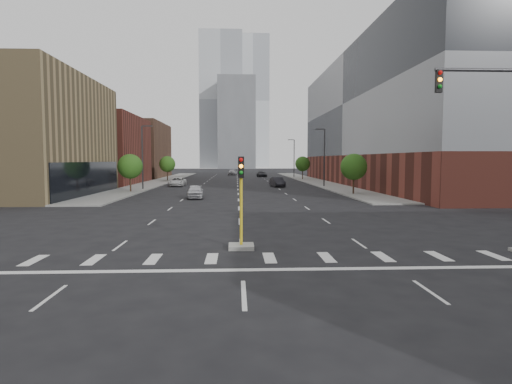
{
  "coord_description": "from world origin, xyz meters",
  "views": [
    {
      "loc": [
        -0.22,
        -11.21,
        4.24
      ],
      "look_at": [
        0.84,
        11.91,
        2.5
      ],
      "focal_mm": 30.0,
      "sensor_mm": 36.0,
      "label": 1
    }
  ],
  "objects": [
    {
      "name": "median_traffic_signal",
      "position": [
        0.0,
        8.97,
        0.97
      ],
      "size": [
        1.2,
        1.2,
        4.4
      ],
      "color": "#999993",
      "rests_on": "ground"
    },
    {
      "name": "tower_mid",
      "position": [
        0.0,
        200.0,
        22.0
      ],
      "size": [
        18.0,
        18.0,
        44.0
      ],
      "primitive_type": "cube",
      "color": "slate",
      "rests_on": "ground"
    },
    {
      "name": "car_deep_right",
      "position": [
        6.07,
        94.75,
        0.7
      ],
      "size": [
        2.63,
        5.03,
        1.39
      ],
      "primitive_type": "imported",
      "rotation": [
        0.0,
        0.0,
        0.15
      ],
      "color": "black",
      "rests_on": "ground"
    },
    {
      "name": "building_left_mid",
      "position": [
        -27.5,
        40.0,
        7.0
      ],
      "size": [
        20.0,
        24.0,
        14.0
      ],
      "primitive_type": "cube",
      "color": "#917A52",
      "rests_on": "ground"
    },
    {
      "name": "ground",
      "position": [
        0.0,
        0.0,
        0.0
      ],
      "size": [
        400.0,
        400.0,
        0.0
      ],
      "primitive_type": "plane",
      "color": "black",
      "rests_on": "ground"
    },
    {
      "name": "tree_left_far",
      "position": [
        -14.0,
        75.0,
        3.39
      ],
      "size": [
        3.2,
        3.2,
        4.85
      ],
      "color": "#382619",
      "rests_on": "ground"
    },
    {
      "name": "tower_right",
      "position": [
        10.0,
        260.0,
        40.0
      ],
      "size": [
        20.0,
        20.0,
        80.0
      ],
      "primitive_type": "cube",
      "color": "#B2B7BC",
      "rests_on": "ground"
    },
    {
      "name": "building_right_main",
      "position": [
        29.5,
        60.0,
        11.0
      ],
      "size": [
        24.0,
        70.0,
        22.0
      ],
      "color": "brown",
      "rests_on": "ground"
    },
    {
      "name": "streetlight_right_b",
      "position": [
        13.41,
        90.0,
        5.01
      ],
      "size": [
        1.6,
        0.22,
        9.07
      ],
      "color": "#2D2D30",
      "rests_on": "ground"
    },
    {
      "name": "car_distant",
      "position": [
        -1.28,
        107.82,
        0.85
      ],
      "size": [
        2.76,
        5.26,
        1.71
      ],
      "primitive_type": "imported",
      "rotation": [
        0.0,
        0.0,
        -0.15
      ],
      "color": "#ABABAF",
      "rests_on": "ground"
    },
    {
      "name": "sidewalk_left_far",
      "position": [
        -15.0,
        74.0,
        0.07
      ],
      "size": [
        5.0,
        92.0,
        0.15
      ],
      "primitive_type": "cube",
      "color": "gray",
      "rests_on": "ground"
    },
    {
      "name": "car_near_left",
      "position": [
        -4.78,
        36.1,
        0.76
      ],
      "size": [
        2.14,
        4.57,
        1.51
      ],
      "primitive_type": "imported",
      "rotation": [
        0.0,
        0.0,
        0.08
      ],
      "color": "silver",
      "rests_on": "ground"
    },
    {
      "name": "streetlight_left",
      "position": [
        -13.41,
        50.0,
        5.01
      ],
      "size": [
        1.6,
        0.22,
        9.07
      ],
      "color": "#2D2D30",
      "rests_on": "ground"
    },
    {
      "name": "tower_left",
      "position": [
        -8.0,
        220.0,
        35.0
      ],
      "size": [
        22.0,
        22.0,
        70.0
      ],
      "primitive_type": "cube",
      "color": "#B2B7BC",
      "rests_on": "ground"
    },
    {
      "name": "building_left_far_a",
      "position": [
        -27.5,
        66.0,
        6.0
      ],
      "size": [
        20.0,
        22.0,
        12.0
      ],
      "primitive_type": "cube",
      "color": "brown",
      "rests_on": "ground"
    },
    {
      "name": "car_far_left",
      "position": [
        -9.71,
        58.14,
        0.71
      ],
      "size": [
        2.44,
        5.17,
        1.43
      ],
      "primitive_type": "imported",
      "rotation": [
        0.0,
        0.0,
        -0.01
      ],
      "color": "silver",
      "rests_on": "ground"
    },
    {
      "name": "tree_right_near",
      "position": [
        14.0,
        40.0,
        3.39
      ],
      "size": [
        3.2,
        3.2,
        4.85
      ],
      "color": "#382619",
      "rests_on": "ground"
    },
    {
      "name": "car_mid_right",
      "position": [
        6.22,
        55.69,
        0.77
      ],
      "size": [
        2.26,
        4.83,
        1.53
      ],
      "primitive_type": "imported",
      "rotation": [
        0.0,
        0.0,
        0.14
      ],
      "color": "black",
      "rests_on": "ground"
    },
    {
      "name": "tree_left_near",
      "position": [
        -14.0,
        45.0,
        3.39
      ],
      "size": [
        3.2,
        3.2,
        4.85
      ],
      "color": "#382619",
      "rests_on": "ground"
    },
    {
      "name": "building_left_far_b",
      "position": [
        -27.5,
        92.0,
        6.5
      ],
      "size": [
        20.0,
        24.0,
        13.0
      ],
      "primitive_type": "cube",
      "color": "brown",
      "rests_on": "ground"
    },
    {
      "name": "sidewalk_right_far",
      "position": [
        15.0,
        74.0,
        0.07
      ],
      "size": [
        5.0,
        92.0,
        0.15
      ],
      "primitive_type": "cube",
      "color": "gray",
      "rests_on": "ground"
    },
    {
      "name": "streetlight_right_a",
      "position": [
        13.41,
        55.0,
        5.01
      ],
      "size": [
        1.6,
        0.22,
        9.07
      ],
      "color": "#2D2D30",
      "rests_on": "ground"
    },
    {
      "name": "tree_right_far",
      "position": [
        14.0,
        80.0,
        3.39
      ],
      "size": [
        3.2,
        3.2,
        4.85
      ],
      "color": "#382619",
      "rests_on": "ground"
    }
  ]
}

